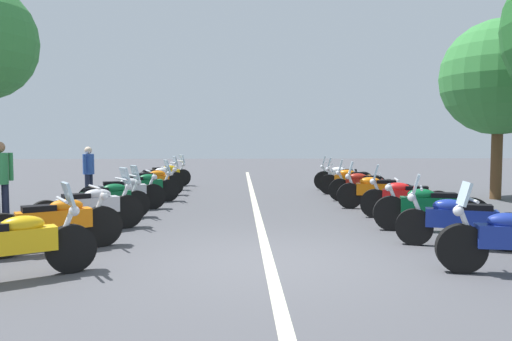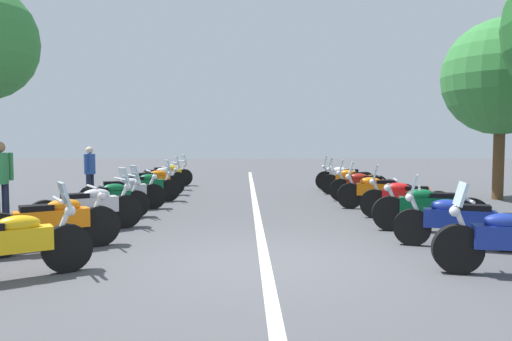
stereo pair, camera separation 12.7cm
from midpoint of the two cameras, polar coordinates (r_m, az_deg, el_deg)
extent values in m
plane|color=#4C4C51|center=(7.05, 1.59, -10.83)|extent=(80.00, 80.00, 0.00)
cube|color=beige|center=(12.94, 0.21, -4.20)|extent=(27.22, 0.16, 0.01)
cylinder|color=black|center=(6.87, -21.21, -8.68)|extent=(0.45, 0.63, 0.65)
cube|color=#EAB214|center=(6.74, -27.62, -7.52)|extent=(0.83, 1.13, 0.30)
ellipsoid|color=#EAB214|center=(6.72, -26.13, -5.78)|extent=(0.49, 0.58, 0.22)
cylinder|color=silver|center=(6.81, -21.76, -6.24)|extent=(0.21, 0.28, 0.58)
cylinder|color=silver|center=(6.75, -22.17, -3.24)|extent=(0.55, 0.35, 0.04)
sphere|color=silver|center=(6.80, -20.89, -4.53)|extent=(0.14, 0.14, 0.14)
cube|color=silver|center=(6.76, -21.52, -2.62)|extent=(0.37, 0.29, 0.32)
cylinder|color=black|center=(8.35, -17.87, -6.36)|extent=(0.47, 0.65, 0.67)
cylinder|color=black|center=(8.11, -27.94, -6.89)|extent=(0.47, 0.65, 0.67)
cube|color=orange|center=(8.17, -22.86, -5.40)|extent=(0.81, 1.09, 0.30)
ellipsoid|color=orange|center=(8.17, -21.64, -3.95)|extent=(0.49, 0.58, 0.22)
cube|color=black|center=(8.11, -24.42, -4.22)|extent=(0.47, 0.55, 0.12)
cylinder|color=silver|center=(8.29, -18.31, -4.34)|extent=(0.21, 0.28, 0.58)
cylinder|color=silver|center=(8.24, -18.63, -1.87)|extent=(0.55, 0.36, 0.04)
sphere|color=silver|center=(8.29, -17.60, -2.93)|extent=(0.14, 0.14, 0.14)
cylinder|color=silver|center=(8.33, -26.01, -7.28)|extent=(0.35, 0.51, 0.08)
cylinder|color=black|center=(9.93, -15.02, -4.75)|extent=(0.49, 0.64, 0.67)
cylinder|color=black|center=(9.54, -23.61, -5.27)|extent=(0.49, 0.64, 0.67)
cube|color=silver|center=(9.68, -19.25, -3.96)|extent=(0.87, 1.11, 0.30)
ellipsoid|color=silver|center=(9.71, -18.25, -2.74)|extent=(0.50, 0.58, 0.22)
cube|color=black|center=(9.61, -20.53, -2.97)|extent=(0.48, 0.54, 0.12)
cylinder|color=silver|center=(9.88, -15.38, -3.05)|extent=(0.22, 0.28, 0.58)
cylinder|color=silver|center=(9.83, -15.63, -0.97)|extent=(0.54, 0.38, 0.04)
sphere|color=silver|center=(9.89, -14.80, -1.86)|extent=(0.14, 0.14, 0.14)
cylinder|color=silver|center=(9.79, -22.06, -5.61)|extent=(0.37, 0.50, 0.08)
cube|color=silver|center=(9.85, -15.20, -0.55)|extent=(0.37, 0.30, 0.32)
cylinder|color=black|center=(11.23, -13.87, -3.90)|extent=(0.44, 0.60, 0.62)
cylinder|color=black|center=(10.87, -20.70, -4.28)|extent=(0.44, 0.60, 0.62)
cube|color=#0C592D|center=(11.01, -17.25, -3.17)|extent=(0.78, 1.03, 0.30)
ellipsoid|color=#0C592D|center=(11.04, -16.37, -2.09)|extent=(0.49, 0.58, 0.22)
cube|color=black|center=(10.94, -18.37, -2.28)|extent=(0.47, 0.55, 0.12)
cylinder|color=silver|center=(11.18, -14.19, -2.40)|extent=(0.21, 0.28, 0.58)
cylinder|color=silver|center=(11.14, -14.41, -0.56)|extent=(0.55, 0.36, 0.04)
sphere|color=silver|center=(11.20, -13.67, -1.35)|extent=(0.14, 0.14, 0.14)
cylinder|color=silver|center=(11.12, -19.51, -4.57)|extent=(0.36, 0.51, 0.08)
cube|color=silver|center=(11.16, -14.03, -0.19)|extent=(0.37, 0.29, 0.32)
cylinder|color=black|center=(12.51, -11.98, -3.05)|extent=(0.37, 0.66, 0.65)
cylinder|color=black|center=(12.31, -18.85, -3.27)|extent=(0.37, 0.66, 0.65)
cube|color=silver|center=(12.37, -15.40, -2.34)|extent=(0.68, 1.16, 0.30)
ellipsoid|color=silver|center=(12.38, -14.59, -1.39)|extent=(0.43, 0.58, 0.22)
cube|color=black|center=(12.32, -16.43, -1.54)|extent=(0.42, 0.54, 0.12)
cylinder|color=silver|center=(12.47, -12.27, -1.69)|extent=(0.17, 0.30, 0.58)
cylinder|color=silver|center=(12.43, -12.47, -0.05)|extent=(0.59, 0.27, 0.04)
sphere|color=silver|center=(12.47, -11.78, -0.76)|extent=(0.14, 0.14, 0.14)
cylinder|color=silver|center=(12.53, -17.53, -3.58)|extent=(0.28, 0.54, 0.08)
cylinder|color=black|center=(14.02, -10.18, -2.35)|extent=(0.37, 0.64, 0.64)
cylinder|color=black|center=(13.74, -16.28, -2.56)|extent=(0.37, 0.64, 0.64)
cube|color=#0C592D|center=(13.84, -13.21, -1.72)|extent=(0.70, 1.16, 0.30)
ellipsoid|color=#0C592D|center=(13.86, -12.49, -0.87)|extent=(0.44, 0.58, 0.22)
cube|color=black|center=(13.78, -14.12, -1.00)|extent=(0.42, 0.54, 0.12)
cylinder|color=silver|center=(13.97, -10.43, -1.14)|extent=(0.18, 0.29, 0.58)
cylinder|color=silver|center=(13.94, -10.61, 0.33)|extent=(0.59, 0.28, 0.04)
sphere|color=silver|center=(13.99, -10.00, -0.31)|extent=(0.14, 0.14, 0.14)
cylinder|color=silver|center=(13.97, -15.15, -2.84)|extent=(0.29, 0.54, 0.08)
cube|color=silver|center=(13.96, -10.29, 0.63)|extent=(0.38, 0.25, 0.32)
cylinder|color=black|center=(15.54, -9.53, -1.74)|extent=(0.39, 0.66, 0.65)
cylinder|color=black|center=(15.23, -14.60, -1.91)|extent=(0.39, 0.66, 0.65)
cube|color=orange|center=(15.36, -12.05, -1.16)|extent=(0.68, 1.08, 0.30)
ellipsoid|color=orange|center=(15.38, -11.40, -0.39)|extent=(0.45, 0.58, 0.22)
cube|color=black|center=(15.29, -12.86, -0.51)|extent=(0.43, 0.54, 0.12)
cylinder|color=silver|center=(15.50, -9.75, -0.64)|extent=(0.18, 0.29, 0.58)
cylinder|color=silver|center=(15.47, -9.91, 0.69)|extent=(0.58, 0.29, 0.04)
sphere|color=silver|center=(15.52, -9.37, 0.11)|extent=(0.14, 0.14, 0.14)
cylinder|color=silver|center=(15.47, -13.70, -2.18)|extent=(0.29, 0.54, 0.08)
cylinder|color=black|center=(17.12, -9.20, -1.25)|extent=(0.40, 0.65, 0.65)
cylinder|color=black|center=(16.77, -13.63, -1.41)|extent=(0.40, 0.65, 0.65)
cube|color=white|center=(16.92, -11.40, -0.72)|extent=(0.69, 1.05, 0.30)
ellipsoid|color=white|center=(16.95, -10.82, -0.03)|extent=(0.46, 0.58, 0.22)
cube|color=black|center=(16.85, -12.13, -0.14)|extent=(0.44, 0.55, 0.12)
cylinder|color=silver|center=(17.08, -9.40, -0.26)|extent=(0.19, 0.29, 0.58)
cylinder|color=silver|center=(17.05, -9.54, 0.95)|extent=(0.58, 0.30, 0.04)
sphere|color=silver|center=(17.10, -9.06, 0.42)|extent=(0.14, 0.14, 0.14)
cylinder|color=silver|center=(17.01, -12.87, -1.66)|extent=(0.31, 0.53, 0.08)
cube|color=silver|center=(17.07, -9.29, 1.19)|extent=(0.38, 0.26, 0.32)
cylinder|color=black|center=(18.75, -8.41, -0.83)|extent=(0.45, 0.63, 0.65)
cylinder|color=black|center=(18.22, -12.56, -1.00)|extent=(0.45, 0.63, 0.65)
cube|color=#EAB214|center=(18.46, -10.46, -0.36)|extent=(0.80, 1.09, 0.30)
ellipsoid|color=#EAB214|center=(18.51, -9.95, 0.28)|extent=(0.49, 0.58, 0.22)
cube|color=black|center=(18.37, -11.10, 0.18)|extent=(0.47, 0.55, 0.12)
cylinder|color=silver|center=(18.70, -8.58, 0.08)|extent=(0.21, 0.28, 0.58)
cylinder|color=silver|center=(18.67, -8.70, 1.18)|extent=(0.55, 0.35, 0.04)
sphere|color=silver|center=(18.74, -8.28, 0.70)|extent=(0.14, 0.14, 0.14)
cylinder|color=silver|center=(18.50, -11.90, -1.23)|extent=(0.35, 0.51, 0.08)
cube|color=silver|center=(18.70, -8.48, 1.40)|extent=(0.37, 0.29, 0.32)
cylinder|color=black|center=(6.91, 23.52, -8.62)|extent=(0.26, 0.67, 0.66)
ellipsoid|color=navy|center=(7.00, 28.10, -5.43)|extent=(0.35, 0.56, 0.22)
cylinder|color=silver|center=(6.87, 24.07, -6.16)|extent=(0.12, 0.30, 0.58)
cylinder|color=silver|center=(6.83, 24.47, -3.18)|extent=(0.62, 0.16, 0.04)
sphere|color=silver|center=(6.81, 23.22, -4.52)|extent=(0.14, 0.14, 0.14)
cube|color=silver|center=(6.80, 23.84, -2.59)|extent=(0.38, 0.19, 0.32)
cylinder|color=black|center=(8.45, 18.63, -6.46)|extent=(0.34, 0.63, 0.61)
cylinder|color=black|center=(8.58, 28.37, -6.56)|extent=(0.34, 0.63, 0.61)
cube|color=navy|center=(8.45, 23.56, -5.33)|extent=(0.64, 1.12, 0.30)
ellipsoid|color=navy|center=(8.41, 22.37, -3.97)|extent=(0.42, 0.58, 0.22)
cube|color=black|center=(8.45, 25.08, -4.14)|extent=(0.41, 0.54, 0.12)
cylinder|color=silver|center=(8.40, 19.08, -4.45)|extent=(0.17, 0.30, 0.58)
cylinder|color=silver|center=(8.36, 19.40, -2.01)|extent=(0.60, 0.25, 0.04)
sphere|color=silver|center=(8.38, 18.36, -3.08)|extent=(0.14, 0.14, 0.14)
cylinder|color=silver|center=(8.37, 26.60, -7.39)|extent=(0.26, 0.54, 0.08)
cube|color=silver|center=(8.36, 18.87, -1.53)|extent=(0.38, 0.24, 0.32)
cylinder|color=black|center=(9.68, 16.10, -4.97)|extent=(0.28, 0.69, 0.68)
cylinder|color=black|center=(9.92, 24.73, -4.94)|extent=(0.28, 0.69, 0.68)
cube|color=#0C592D|center=(9.75, 20.49, -3.92)|extent=(0.51, 1.17, 0.30)
ellipsoid|color=#0C592D|center=(9.70, 19.47, -2.75)|extent=(0.36, 0.56, 0.22)
cube|color=black|center=(9.77, 21.79, -2.87)|extent=(0.36, 0.52, 0.12)
cylinder|color=silver|center=(9.64, 16.48, -3.20)|extent=(0.13, 0.30, 0.58)
cylinder|color=silver|center=(9.61, 16.76, -1.07)|extent=(0.61, 0.17, 0.04)
sphere|color=silver|center=(9.61, 15.85, -2.02)|extent=(0.14, 0.14, 0.14)
cylinder|color=silver|center=(9.70, 23.25, -5.71)|extent=(0.19, 0.55, 0.08)
cylinder|color=black|center=(11.16, 14.35, -3.87)|extent=(0.33, 0.67, 0.66)
cylinder|color=black|center=(11.20, 21.34, -3.98)|extent=(0.33, 0.67, 0.66)
cube|color=red|center=(11.13, 17.87, -3.01)|extent=(0.58, 1.07, 0.30)
ellipsoid|color=red|center=(11.11, 16.96, -1.97)|extent=(0.41, 0.57, 0.22)
cube|color=black|center=(11.12, 19.02, -2.11)|extent=(0.39, 0.54, 0.12)
cylinder|color=silver|center=(11.12, 14.68, -2.34)|extent=(0.15, 0.30, 0.58)
cylinder|color=silver|center=(11.09, 14.91, -0.49)|extent=(0.60, 0.23, 0.04)
sphere|color=silver|center=(11.11, 14.13, -1.30)|extent=(0.14, 0.14, 0.14)
cylinder|color=silver|center=(11.01, 19.99, -4.59)|extent=(0.24, 0.55, 0.08)
cube|color=silver|center=(11.09, 14.51, -0.13)|extent=(0.38, 0.23, 0.32)
cylinder|color=black|center=(12.54, 11.49, -3.00)|extent=(0.26, 0.68, 0.66)
cylinder|color=black|center=(12.68, 17.70, -3.03)|extent=(0.26, 0.68, 0.66)
cube|color=orange|center=(12.57, 14.62, -2.20)|extent=(0.46, 1.08, 0.30)
ellipsoid|color=orange|center=(12.54, 13.82, -1.29)|extent=(0.35, 0.56, 0.22)
cube|color=black|center=(12.58, 15.63, -1.39)|extent=(0.34, 0.52, 0.12)
cylinder|color=silver|center=(12.51, 11.78, -1.64)|extent=(0.12, 0.30, 0.58)
cylinder|color=silver|center=(12.49, 11.98, 0.01)|extent=(0.62, 0.15, 0.04)
sphere|color=silver|center=(12.49, 11.29, -0.72)|extent=(0.14, 0.14, 0.14)
cylinder|color=silver|center=(12.47, 16.57, -3.57)|extent=(0.18, 0.56, 0.08)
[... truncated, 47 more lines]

